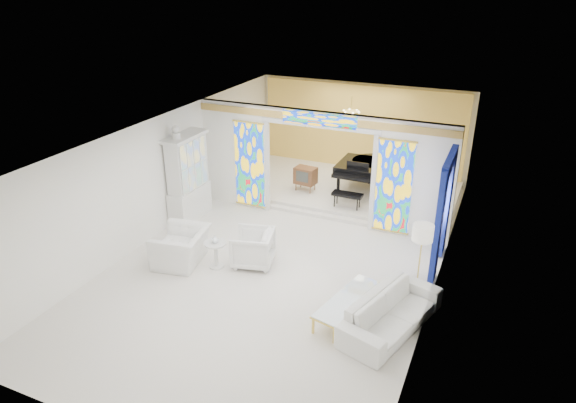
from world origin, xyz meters
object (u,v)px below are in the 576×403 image
at_px(sofa, 391,312).
at_px(grand_piano, 367,167).
at_px(armchair_left, 181,247).
at_px(china_cabinet, 188,179).
at_px(tv_console, 305,176).
at_px(armchair_right, 253,248).
at_px(coffee_table, 348,300).

xyz_separation_m(sofa, grand_piano, (-2.20, 6.08, 0.53)).
bearing_deg(armchair_left, grand_piano, 142.73).
bearing_deg(grand_piano, sofa, -69.94).
bearing_deg(china_cabinet, sofa, -22.41).
relative_size(china_cabinet, tv_console, 3.74).
bearing_deg(armchair_right, tv_console, 171.05).
relative_size(china_cabinet, sofa, 1.13).
bearing_deg(armchair_left, tv_console, 155.63).
height_order(coffee_table, tv_console, tv_console).
bearing_deg(tv_console, china_cabinet, -124.09).
distance_m(armchair_left, coffee_table, 4.18).
distance_m(china_cabinet, armchair_right, 3.17).
xyz_separation_m(grand_piano, tv_console, (-1.65, -0.84, -0.23)).
distance_m(china_cabinet, coffee_table, 5.92).
relative_size(coffee_table, tv_console, 2.62).
relative_size(armchair_right, grand_piano, 0.36).
distance_m(armchair_right, coffee_table, 2.80).
xyz_separation_m(sofa, coffee_table, (-0.87, 0.02, 0.02)).
height_order(armchair_left, grand_piano, grand_piano).
height_order(armchair_left, armchair_right, armchair_right).
bearing_deg(sofa, tv_console, 53.56).
bearing_deg(armchair_left, armchair_right, 100.62).
bearing_deg(sofa, armchair_right, 90.45).
bearing_deg(armchair_right, grand_piano, 151.66).
bearing_deg(armchair_right, china_cabinet, -133.20).
xyz_separation_m(armchair_right, tv_console, (-0.38, 4.19, 0.23)).
distance_m(coffee_table, tv_console, 6.02).
bearing_deg(armchair_right, coffee_table, 54.37).
height_order(sofa, grand_piano, grand_piano).
relative_size(sofa, grand_piano, 0.92).
distance_m(armchair_left, sofa, 5.05).
xyz_separation_m(china_cabinet, tv_console, (2.31, 2.70, -0.52)).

